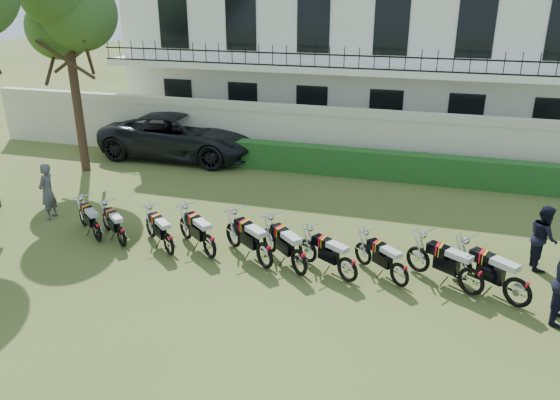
{
  "coord_description": "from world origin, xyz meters",
  "views": [
    {
      "loc": [
        3.58,
        -11.65,
        6.48
      ],
      "look_at": [
        -0.39,
        1.71,
        0.98
      ],
      "focal_mm": 35.0,
      "sensor_mm": 36.0,
      "label": 1
    }
  ],
  "objects_px": {
    "motorcycle_2": "(169,239)",
    "motorcycle_6": "(348,264)",
    "motorcycle_0": "(96,227)",
    "motorcycle_4": "(265,249)",
    "motorcycle_8": "(472,275)",
    "officer_4": "(543,237)",
    "motorcycle_7": "(400,269)",
    "tree_west_near": "(65,4)",
    "suv": "(182,135)",
    "inspector": "(47,192)",
    "motorcycle_3": "(209,241)",
    "motorcycle_1": "(121,232)",
    "motorcycle_9": "(519,285)",
    "motorcycle_5": "(299,256)"
  },
  "relations": [
    {
      "from": "motorcycle_2",
      "to": "motorcycle_6",
      "type": "height_order",
      "value": "motorcycle_6"
    },
    {
      "from": "motorcycle_0",
      "to": "motorcycle_4",
      "type": "height_order",
      "value": "motorcycle_4"
    },
    {
      "from": "motorcycle_2",
      "to": "motorcycle_8",
      "type": "distance_m",
      "value": 7.35
    },
    {
      "from": "officer_4",
      "to": "motorcycle_7",
      "type": "bearing_deg",
      "value": 115.79
    },
    {
      "from": "tree_west_near",
      "to": "suv",
      "type": "height_order",
      "value": "tree_west_near"
    },
    {
      "from": "motorcycle_8",
      "to": "inspector",
      "type": "bearing_deg",
      "value": 116.98
    },
    {
      "from": "motorcycle_3",
      "to": "motorcycle_8",
      "type": "xyz_separation_m",
      "value": [
        6.28,
        0.02,
        0.01
      ]
    },
    {
      "from": "motorcycle_1",
      "to": "motorcycle_9",
      "type": "relative_size",
      "value": 0.81
    },
    {
      "from": "tree_west_near",
      "to": "motorcycle_1",
      "type": "height_order",
      "value": "tree_west_near"
    },
    {
      "from": "motorcycle_3",
      "to": "inspector",
      "type": "xyz_separation_m",
      "value": [
        -5.6,
        1.06,
        0.34
      ]
    },
    {
      "from": "motorcycle_7",
      "to": "motorcycle_8",
      "type": "height_order",
      "value": "motorcycle_8"
    },
    {
      "from": "motorcycle_3",
      "to": "motorcycle_8",
      "type": "height_order",
      "value": "motorcycle_8"
    },
    {
      "from": "motorcycle_7",
      "to": "motorcycle_5",
      "type": "bearing_deg",
      "value": 134.43
    },
    {
      "from": "motorcycle_0",
      "to": "motorcycle_7",
      "type": "height_order",
      "value": "motorcycle_7"
    },
    {
      "from": "motorcycle_3",
      "to": "motorcycle_5",
      "type": "height_order",
      "value": "motorcycle_5"
    },
    {
      "from": "motorcycle_6",
      "to": "motorcycle_8",
      "type": "xyz_separation_m",
      "value": [
        2.73,
        0.21,
        0.03
      ]
    },
    {
      "from": "motorcycle_0",
      "to": "inspector",
      "type": "bearing_deg",
      "value": 104.22
    },
    {
      "from": "motorcycle_8",
      "to": "motorcycle_9",
      "type": "height_order",
      "value": "motorcycle_9"
    },
    {
      "from": "motorcycle_1",
      "to": "officer_4",
      "type": "distance_m",
      "value": 10.62
    },
    {
      "from": "motorcycle_4",
      "to": "motorcycle_0",
      "type": "bearing_deg",
      "value": 125.56
    },
    {
      "from": "tree_west_near",
      "to": "motorcycle_6",
      "type": "relative_size",
      "value": 4.68
    },
    {
      "from": "motorcycle_6",
      "to": "officer_4",
      "type": "distance_m",
      "value": 4.88
    },
    {
      "from": "motorcycle_1",
      "to": "motorcycle_8",
      "type": "distance_m",
      "value": 8.77
    },
    {
      "from": "motorcycle_0",
      "to": "motorcycle_9",
      "type": "height_order",
      "value": "motorcycle_9"
    },
    {
      "from": "tree_west_near",
      "to": "motorcycle_7",
      "type": "xyz_separation_m",
      "value": [
        12.03,
        -5.36,
        -5.43
      ]
    },
    {
      "from": "motorcycle_1",
      "to": "motorcycle_6",
      "type": "xyz_separation_m",
      "value": [
        6.04,
        -0.12,
        0.04
      ]
    },
    {
      "from": "motorcycle_8",
      "to": "motorcycle_6",
      "type": "bearing_deg",
      "value": 126.26
    },
    {
      "from": "motorcycle_5",
      "to": "motorcycle_9",
      "type": "bearing_deg",
      "value": -47.03
    },
    {
      "from": "motorcycle_0",
      "to": "officer_4",
      "type": "bearing_deg",
      "value": -42.51
    },
    {
      "from": "motorcycle_8",
      "to": "motorcycle_3",
      "type": "bearing_deg",
      "value": 122.16
    },
    {
      "from": "motorcycle_2",
      "to": "motorcycle_9",
      "type": "relative_size",
      "value": 0.83
    },
    {
      "from": "motorcycle_7",
      "to": "suv",
      "type": "relative_size",
      "value": 0.23
    },
    {
      "from": "tree_west_near",
      "to": "motorcycle_0",
      "type": "height_order",
      "value": "tree_west_near"
    },
    {
      "from": "motorcycle_6",
      "to": "motorcycle_9",
      "type": "height_order",
      "value": "motorcycle_9"
    },
    {
      "from": "motorcycle_4",
      "to": "motorcycle_8",
      "type": "distance_m",
      "value": 4.78
    },
    {
      "from": "inspector",
      "to": "officer_4",
      "type": "bearing_deg",
      "value": 88.32
    },
    {
      "from": "motorcycle_1",
      "to": "officer_4",
      "type": "relative_size",
      "value": 0.89
    },
    {
      "from": "motorcycle_2",
      "to": "motorcycle_7",
      "type": "height_order",
      "value": "motorcycle_2"
    },
    {
      "from": "motorcycle_6",
      "to": "motorcycle_7",
      "type": "relative_size",
      "value": 1.16
    },
    {
      "from": "officer_4",
      "to": "suv",
      "type": "bearing_deg",
      "value": 58.84
    },
    {
      "from": "motorcycle_6",
      "to": "inspector",
      "type": "bearing_deg",
      "value": 113.69
    },
    {
      "from": "motorcycle_0",
      "to": "motorcycle_4",
      "type": "xyz_separation_m",
      "value": [
        4.8,
        -0.15,
        0.08
      ]
    },
    {
      "from": "motorcycle_3",
      "to": "motorcycle_7",
      "type": "relative_size",
      "value": 1.12
    },
    {
      "from": "motorcycle_1",
      "to": "officer_4",
      "type": "height_order",
      "value": "officer_4"
    },
    {
      "from": "motorcycle_1",
      "to": "motorcycle_6",
      "type": "distance_m",
      "value": 6.04
    },
    {
      "from": "motorcycle_9",
      "to": "motorcycle_8",
      "type": "bearing_deg",
      "value": 112.56
    },
    {
      "from": "suv",
      "to": "inspector",
      "type": "height_order",
      "value": "suv"
    },
    {
      "from": "motorcycle_8",
      "to": "motorcycle_9",
      "type": "distance_m",
      "value": 0.96
    },
    {
      "from": "suv",
      "to": "officer_4",
      "type": "xyz_separation_m",
      "value": [
        12.55,
        -5.98,
        -0.08
      ]
    },
    {
      "from": "motorcycle_2",
      "to": "inspector",
      "type": "distance_m",
      "value": 4.71
    }
  ]
}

